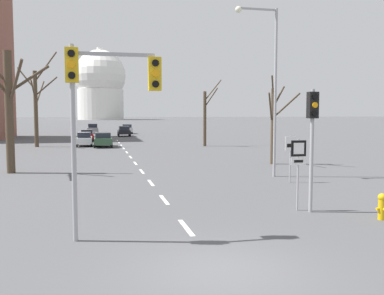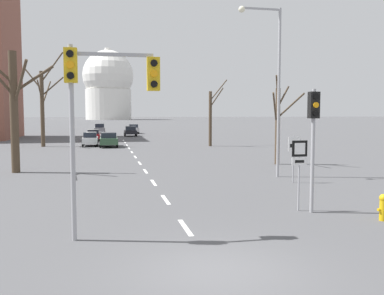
% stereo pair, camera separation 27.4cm
% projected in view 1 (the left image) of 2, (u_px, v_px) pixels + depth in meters
% --- Properties ---
extents(ground_plane, '(800.00, 800.00, 0.00)m').
position_uv_depth(ground_plane, '(220.00, 271.00, 9.91)').
color(ground_plane, '#4C4C4F').
extents(lane_stripe_0, '(0.16, 2.00, 0.01)m').
position_uv_depth(lane_stripe_0, '(186.00, 227.00, 13.66)').
color(lane_stripe_0, silver).
rests_on(lane_stripe_0, ground_plane).
extents(lane_stripe_1, '(0.16, 2.00, 0.01)m').
position_uv_depth(lane_stripe_1, '(164.00, 200.00, 18.03)').
color(lane_stripe_1, silver).
rests_on(lane_stripe_1, ground_plane).
extents(lane_stripe_2, '(0.16, 2.00, 0.01)m').
position_uv_depth(lane_stripe_2, '(151.00, 183.00, 22.41)').
color(lane_stripe_2, silver).
rests_on(lane_stripe_2, ground_plane).
extents(lane_stripe_3, '(0.16, 2.00, 0.01)m').
position_uv_depth(lane_stripe_3, '(142.00, 171.00, 26.78)').
color(lane_stripe_3, silver).
rests_on(lane_stripe_3, ground_plane).
extents(lane_stripe_4, '(0.16, 2.00, 0.01)m').
position_uv_depth(lane_stripe_4, '(135.00, 163.00, 31.16)').
color(lane_stripe_4, silver).
rests_on(lane_stripe_4, ground_plane).
extents(lane_stripe_5, '(0.16, 2.00, 0.01)m').
position_uv_depth(lane_stripe_5, '(131.00, 157.00, 35.54)').
color(lane_stripe_5, silver).
rests_on(lane_stripe_5, ground_plane).
extents(lane_stripe_6, '(0.16, 2.00, 0.01)m').
position_uv_depth(lane_stripe_6, '(127.00, 152.00, 39.91)').
color(lane_stripe_6, silver).
rests_on(lane_stripe_6, ground_plane).
extents(lane_stripe_7, '(0.16, 2.00, 0.01)m').
position_uv_depth(lane_stripe_7, '(124.00, 148.00, 44.29)').
color(lane_stripe_7, silver).
rests_on(lane_stripe_7, ground_plane).
extents(lane_stripe_8, '(0.16, 2.00, 0.01)m').
position_uv_depth(lane_stripe_8, '(121.00, 145.00, 48.67)').
color(lane_stripe_8, silver).
rests_on(lane_stripe_8, ground_plane).
extents(lane_stripe_9, '(0.16, 2.00, 0.01)m').
position_uv_depth(lane_stripe_9, '(119.00, 143.00, 53.04)').
color(lane_stripe_9, silver).
rests_on(lane_stripe_9, ground_plane).
extents(lane_stripe_10, '(0.16, 2.00, 0.01)m').
position_uv_depth(lane_stripe_10, '(117.00, 140.00, 57.42)').
color(lane_stripe_10, silver).
rests_on(lane_stripe_10, ground_plane).
extents(traffic_signal_near_right, '(0.36, 0.34, 4.52)m').
position_uv_depth(traffic_signal_near_right, '(312.00, 126.00, 15.57)').
color(traffic_signal_near_right, '#9E9EA3').
rests_on(traffic_signal_near_right, ground_plane).
extents(traffic_signal_near_left, '(2.67, 0.34, 5.56)m').
position_uv_depth(traffic_signal_near_left, '(101.00, 92.00, 12.05)').
color(traffic_signal_near_left, '#9E9EA3').
rests_on(traffic_signal_near_left, ground_plane).
extents(route_sign_post, '(0.60, 0.08, 2.69)m').
position_uv_depth(route_sign_post, '(298.00, 162.00, 15.93)').
color(route_sign_post, '#9E9EA3').
rests_on(route_sign_post, ground_plane).
extents(speed_limit_sign, '(0.60, 0.08, 2.48)m').
position_uv_depth(speed_limit_sign, '(290.00, 151.00, 22.43)').
color(speed_limit_sign, '#9E9EA3').
rests_on(speed_limit_sign, ground_plane).
extents(fire_hydrant, '(0.40, 0.34, 0.92)m').
position_uv_depth(fire_hydrant, '(382.00, 206.00, 14.62)').
color(fire_hydrant, gold).
rests_on(fire_hydrant, ground_plane).
extents(street_lamp_right, '(2.50, 0.36, 9.49)m').
position_uv_depth(street_lamp_right, '(269.00, 76.00, 24.08)').
color(street_lamp_right, '#9E9EA3').
rests_on(street_lamp_right, ground_plane).
extents(sedan_near_left, '(1.95, 4.54, 1.57)m').
position_uv_depth(sedan_near_left, '(103.00, 139.00, 46.12)').
color(sedan_near_left, '#2D4C33').
rests_on(sedan_near_left, ground_plane).
extents(sedan_near_right, '(1.71, 4.05, 1.55)m').
position_uv_depth(sedan_near_right, '(84.00, 139.00, 47.32)').
color(sedan_near_right, silver).
rests_on(sedan_near_right, ground_plane).
extents(sedan_mid_centre, '(1.95, 4.43, 1.73)m').
position_uv_depth(sedan_mid_centre, '(93.00, 128.00, 78.12)').
color(sedan_mid_centre, slate).
rests_on(sedan_mid_centre, ground_plane).
extents(sedan_far_left, '(1.89, 4.23, 1.67)m').
position_uv_depth(sedan_far_left, '(127.00, 129.00, 76.12)').
color(sedan_far_left, '#B7B7BC').
rests_on(sedan_far_left, ground_plane).
extents(sedan_far_right, '(1.74, 4.04, 1.49)m').
position_uv_depth(sedan_far_right, '(87.00, 135.00, 56.15)').
color(sedan_far_right, maroon).
rests_on(sedan_far_right, ground_plane).
extents(sedan_distant_centre, '(1.95, 4.11, 1.59)m').
position_uv_depth(sedan_distant_centre, '(124.00, 131.00, 67.77)').
color(sedan_distant_centre, black).
rests_on(sedan_distant_centre, ground_plane).
extents(bare_tree_left_near, '(4.33, 5.28, 10.18)m').
position_uv_depth(bare_tree_left_near, '(36.00, 104.00, 45.96)').
color(bare_tree_left_near, '#473828').
rests_on(bare_tree_left_near, ground_plane).
extents(bare_tree_right_near, '(2.33, 2.05, 6.29)m').
position_uv_depth(bare_tree_right_near, '(274.00, 122.00, 30.37)').
color(bare_tree_right_near, '#473828').
rests_on(bare_tree_right_near, ground_plane).
extents(bare_tree_left_far, '(4.72, 2.86, 7.68)m').
position_uv_depth(bare_tree_left_far, '(8.00, 106.00, 25.66)').
color(bare_tree_left_far, '#473828').
rests_on(bare_tree_left_far, ground_plane).
extents(bare_tree_right_far, '(2.49, 3.00, 7.45)m').
position_uv_depth(bare_tree_right_far, '(206.00, 115.00, 47.16)').
color(bare_tree_right_far, '#473828').
rests_on(bare_tree_right_far, ground_plane).
extents(capitol_dome, '(28.17, 28.17, 39.79)m').
position_uv_depth(capitol_dome, '(100.00, 85.00, 238.18)').
color(capitol_dome, silver).
rests_on(capitol_dome, ground_plane).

